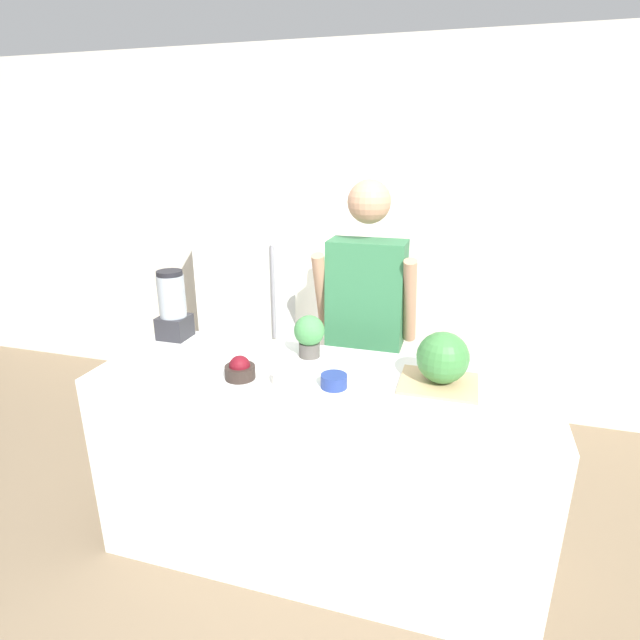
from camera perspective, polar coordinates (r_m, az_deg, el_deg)
ground_plane at (r=2.56m, az=-2.78°, el=-29.43°), size 14.00×14.00×0.00m
wall_back at (r=3.71m, az=7.28°, el=9.49°), size 8.00×0.06×2.60m
counter_island at (r=2.48m, az=-0.24°, el=-16.30°), size 2.01×0.70×0.95m
refrigerator at (r=3.64m, az=-6.25°, el=2.33°), size 0.71×0.74×1.74m
person at (r=2.85m, az=5.16°, el=-1.55°), size 0.56×0.27×1.76m
cutting_board at (r=2.21m, az=13.39°, el=-7.06°), size 0.33×0.28×0.01m
watermelon at (r=2.17m, az=13.85°, el=-4.20°), size 0.22×0.22×0.22m
bowl_cherries at (r=2.22m, az=-9.14°, el=-5.59°), size 0.13×0.13×0.10m
bowl_cream at (r=2.16m, az=-3.18°, el=-6.43°), size 0.18×0.18×0.09m
bowl_small_blue at (r=2.12m, az=1.60°, el=-6.98°), size 0.11×0.11×0.06m
blender at (r=2.72m, az=-16.48°, el=1.53°), size 0.15×0.15×0.36m
potted_plant at (r=2.39m, az=-1.23°, el=-1.63°), size 0.15×0.15×0.21m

